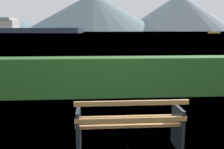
# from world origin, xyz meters

# --- Properties ---
(ground_plane) EXTENTS (1400.00, 1400.00, 0.00)m
(ground_plane) POSITION_xyz_m (0.00, 0.00, 0.00)
(ground_plane) COLOR #567A38
(water_surface) EXTENTS (620.00, 620.00, 0.00)m
(water_surface) POSITION_xyz_m (0.00, 306.99, 0.00)
(water_surface) COLOR slate
(water_surface) RESTS_ON ground_plane
(park_bench) EXTENTS (1.63, 0.57, 0.87)m
(park_bench) POSITION_xyz_m (-0.00, -0.06, 0.42)
(park_bench) COLOR #A0703F
(park_bench) RESTS_ON ground_plane
(hedge_row) EXTENTS (7.28, 0.76, 1.10)m
(hedge_row) POSITION_xyz_m (0.00, 3.41, 0.55)
(hedge_row) COLOR #285B23
(hedge_row) RESTS_ON ground_plane
(cargo_ship_large) EXTENTS (69.18, 31.17, 11.36)m
(cargo_ship_large) POSITION_xyz_m (-47.41, 191.65, 3.18)
(cargo_ship_large) COLOR #2D384C
(cargo_ship_large) RESTS_ON water_surface
(sailboat_mid) EXTENTS (7.58, 3.47, 1.93)m
(sailboat_mid) POSITION_xyz_m (77.20, 157.91, 0.70)
(sailboat_mid) COLOR gold
(sailboat_mid) RESTS_ON water_surface
(distant_hills) EXTENTS (797.51, 388.62, 85.79)m
(distant_hills) POSITION_xyz_m (-41.42, 596.95, 36.50)
(distant_hills) COLOR slate
(distant_hills) RESTS_ON ground_plane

